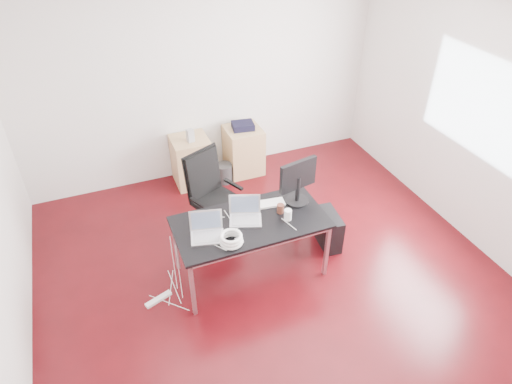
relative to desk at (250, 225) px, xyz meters
name	(u,v)px	position (x,y,z in m)	size (l,w,h in m)	color
room_shell	(281,175)	(0.22, -0.24, 0.73)	(5.00, 5.00, 5.00)	#3A060A
desk	(250,225)	(0.00, 0.00, 0.00)	(1.60, 0.80, 0.73)	black
office_chair	(212,192)	(-0.17, 0.82, -0.07)	(0.63, 0.65, 1.08)	black
filing_cabinet_left	(191,161)	(-0.12, 1.99, -0.33)	(0.50, 0.50, 0.70)	#AA8455
filing_cabinet_right	(244,150)	(0.66, 1.99, -0.33)	(0.50, 0.50, 0.70)	#AA8455
pc_tower	(328,229)	(1.03, 0.09, -0.46)	(0.20, 0.45, 0.44)	black
wastebasket	(224,173)	(0.30, 1.82, -0.54)	(0.24, 0.24, 0.28)	black
power_strip	(159,299)	(-1.07, -0.04, -0.66)	(0.30, 0.06, 0.04)	white
laptop_left	(207,231)	(-0.48, -0.04, 0.11)	(0.38, 0.32, 0.23)	silver
laptop_right	(245,214)	(-0.03, 0.06, 0.11)	(0.40, 0.35, 0.23)	silver
monitor	(298,179)	(0.60, 0.14, 0.34)	(0.45, 0.26, 0.51)	black
keyboard	(265,204)	(0.25, 0.20, 0.06)	(0.44, 0.14, 0.02)	white
cup_white	(288,215)	(0.38, -0.12, 0.11)	(0.08, 0.08, 0.12)	white
cup_brown	(280,209)	(0.35, 0.02, 0.10)	(0.08, 0.08, 0.10)	#4E261B
cable_coil	(231,239)	(-0.30, -0.25, 0.11)	(0.24, 0.24, 0.11)	white
power_adapter	(239,240)	(-0.22, -0.25, 0.07)	(0.07, 0.07, 0.03)	white
speaker	(190,136)	(-0.12, 1.91, 0.11)	(0.09, 0.08, 0.18)	#9E9E9E
navy_garment	(243,126)	(0.67, 2.00, 0.07)	(0.30, 0.24, 0.09)	black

